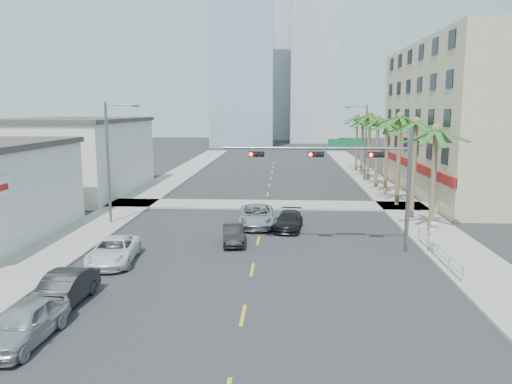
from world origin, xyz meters
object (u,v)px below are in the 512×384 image
car_parked_near (24,323)px  car_parked_mid (63,290)px  car_parked_far (114,251)px  car_lane_left (233,234)px  car_lane_right (289,221)px  pedestrian (432,237)px  traffic_signal_mast (354,168)px  car_lane_center (257,216)px

car_parked_near → car_parked_mid: size_ratio=1.01×
car_parked_far → car_lane_left: 7.61m
car_parked_mid → car_lane_left: size_ratio=1.17×
car_lane_right → pedestrian: size_ratio=2.35×
car_parked_mid → car_lane_left: car_parked_mid is taller
car_parked_far → traffic_signal_mast: bearing=7.6°
car_lane_right → pedestrian: bearing=-28.9°
car_lane_left → car_lane_center: bearing=68.8°
traffic_signal_mast → car_lane_right: traffic_signal_mast is taller
traffic_signal_mast → car_parked_far: bearing=-166.9°
car_parked_mid → pedestrian: size_ratio=2.34×
car_lane_left → pedestrian: size_ratio=2.00×
car_parked_near → car_lane_left: bearing=68.6°
car_parked_near → car_parked_mid: bearing=94.2°
car_parked_near → car_lane_center: car_lane_center is taller
car_parked_near → car_parked_far: bearing=92.6°
pedestrian → car_lane_right: bearing=-77.1°
car_lane_left → car_parked_mid: bearing=-128.6°
car_lane_center → car_parked_mid: bearing=-118.6°
car_lane_right → car_lane_center: bearing=164.3°
car_lane_center → car_lane_left: bearing=-106.3°
car_parked_far → car_lane_right: 12.90m
car_parked_near → car_parked_far: car_parked_near is taller
car_lane_center → car_parked_near: bearing=-114.1°
car_parked_far → car_lane_right: (9.80, 8.38, -0.05)m
car_parked_far → car_lane_left: size_ratio=1.33×
car_lane_center → car_parked_far: bearing=-131.2°
traffic_signal_mast → car_lane_left: 8.67m
traffic_signal_mast → car_parked_near: (-13.58, -12.82, -4.31)m
car_parked_near → car_lane_left: size_ratio=1.18×
car_parked_near → pedestrian: pedestrian is taller
car_lane_right → car_lane_left: bearing=-124.9°
traffic_signal_mast → car_parked_far: traffic_signal_mast is taller
car_parked_near → traffic_signal_mast: bearing=46.0°
car_parked_near → car_parked_mid: (-0.10, 3.49, -0.03)m
car_parked_far → car_lane_left: car_parked_far is taller
pedestrian → car_parked_mid: bearing=-16.2°
car_parked_far → car_lane_right: car_parked_far is taller
car_parked_mid → pedestrian: pedestrian is taller
traffic_signal_mast → car_lane_right: size_ratio=2.53×
car_parked_far → car_parked_mid: bearing=-96.4°
pedestrian → car_lane_center: bearing=-74.4°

